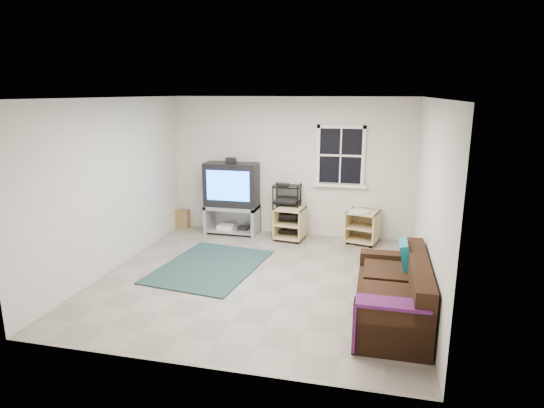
% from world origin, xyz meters
% --- Properties ---
extents(room, '(4.60, 4.62, 4.60)m').
position_xyz_m(room, '(0.95, 2.27, 1.48)').
color(room, gray).
rests_on(room, ground).
extents(tv_unit, '(1.01, 0.50, 1.48)m').
position_xyz_m(tv_unit, '(-1.07, 2.03, 0.81)').
color(tv_unit, '#9F9FA6').
rests_on(tv_unit, ground).
extents(av_rack, '(0.51, 0.37, 1.01)m').
position_xyz_m(av_rack, '(-0.01, 2.10, 0.44)').
color(av_rack, black).
rests_on(av_rack, ground).
extents(side_table_left, '(0.57, 0.57, 0.60)m').
position_xyz_m(side_table_left, '(0.10, 1.94, 0.32)').
color(side_table_left, tan).
rests_on(side_table_left, ground).
extents(side_table_right, '(0.65, 0.65, 0.62)m').
position_xyz_m(side_table_right, '(1.42, 2.04, 0.34)').
color(side_table_right, tan).
rests_on(side_table_right, ground).
extents(sofa, '(0.81, 1.84, 0.84)m').
position_xyz_m(sofa, '(1.90, -0.83, 0.30)').
color(sofa, black).
rests_on(sofa, ground).
extents(shag_rug, '(1.65, 2.11, 0.02)m').
position_xyz_m(shag_rug, '(-0.86, 0.25, 0.01)').
color(shag_rug, black).
rests_on(shag_rug, ground).
extents(paper_bag, '(0.25, 0.16, 0.36)m').
position_xyz_m(paper_bag, '(-2.17, 2.17, 0.18)').
color(paper_bag, olive).
rests_on(paper_bag, ground).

